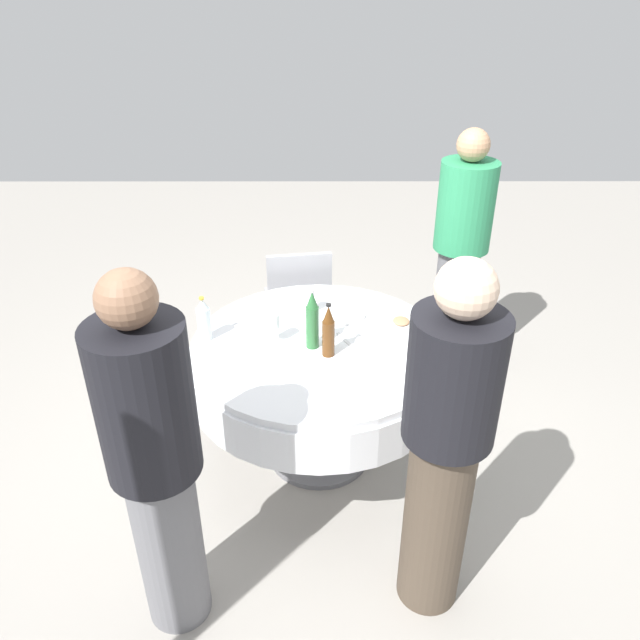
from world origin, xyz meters
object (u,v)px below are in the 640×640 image
object	(u,v)px
plate_outer	(348,314)
person_mid	(461,253)
plate_far	(402,323)
wine_glass_north	(274,321)
dining_table	(320,367)
chair_west	(299,298)
bottle_clear_front	(205,320)
wine_glass_near	(309,296)
person_left	(446,445)
person_front	(157,461)
bottle_brown_mid	(329,332)
bottle_green_left	(313,321)

from	to	relation	value
plate_outer	person_mid	size ratio (longest dim) A/B	0.13
person_mid	plate_far	bearing A→B (deg)	-77.23
wine_glass_north	person_mid	world-z (taller)	person_mid
dining_table	chair_west	xyz separation A→B (m)	(-0.89, -0.14, -0.07)
bottle_clear_front	person_mid	distance (m)	1.68
wine_glass_near	wine_glass_north	bearing A→B (deg)	-29.55
plate_far	person_left	xyz separation A→B (m)	(1.04, 0.04, 0.08)
person_front	plate_far	bearing A→B (deg)	-100.38
wine_glass_north	wine_glass_near	world-z (taller)	wine_glass_north
plate_outer	wine_glass_near	bearing A→B (deg)	-101.03
bottle_brown_mid	person_front	xyz separation A→B (m)	(0.84, -0.64, -0.03)
plate_outer	chair_west	size ratio (longest dim) A/B	0.23
bottle_brown_mid	plate_outer	size ratio (longest dim) A/B	1.40
wine_glass_north	plate_far	size ratio (longest dim) A/B	0.74
bottle_clear_front	chair_west	size ratio (longest dim) A/B	0.28
bottle_green_left	wine_glass_near	xyz separation A→B (m)	(-0.35, -0.02, -0.05)
person_mid	person_front	bearing A→B (deg)	-84.06
plate_far	chair_west	distance (m)	0.95
bottle_clear_front	person_front	xyz separation A→B (m)	(0.99, -0.02, -0.02)
plate_far	person_left	distance (m)	1.05
bottle_clear_front	wine_glass_north	world-z (taller)	bottle_clear_front
dining_table	plate_far	xyz separation A→B (m)	(-0.17, 0.43, 0.16)
wine_glass_near	person_front	distance (m)	1.37
bottle_green_left	wine_glass_north	size ratio (longest dim) A/B	1.98
bottle_brown_mid	person_mid	world-z (taller)	person_mid
plate_far	person_left	size ratio (longest dim) A/B	0.14
dining_table	wine_glass_near	distance (m)	0.41
bottle_brown_mid	wine_glass_north	xyz separation A→B (m)	(-0.12, -0.27, -0.01)
bottle_clear_front	person_front	world-z (taller)	person_front
dining_table	bottle_brown_mid	xyz separation A→B (m)	(0.11, 0.04, 0.28)
chair_west	wine_glass_near	bearing A→B (deg)	-90.82
person_front	chair_west	size ratio (longest dim) A/B	1.84
wine_glass_north	chair_west	world-z (taller)	wine_glass_north
bottle_brown_mid	wine_glass_near	distance (m)	0.44
bottle_clear_front	plate_outer	distance (m)	0.77
bottle_brown_mid	chair_west	bearing A→B (deg)	-169.74
bottle_clear_front	wine_glass_near	bearing A→B (deg)	117.93
bottle_green_left	person_left	distance (m)	0.98
bottle_brown_mid	wine_glass_north	distance (m)	0.30
bottle_brown_mid	plate_far	distance (m)	0.49
person_mid	plate_outer	bearing A→B (deg)	-95.24
bottle_green_left	person_mid	distance (m)	1.29
plate_far	chair_west	size ratio (longest dim) A/B	0.25
bottle_clear_front	plate_outer	bearing A→B (deg)	107.93
dining_table	bottle_clear_front	bearing A→B (deg)	-94.00
bottle_green_left	chair_west	world-z (taller)	bottle_green_left
wine_glass_near	plate_outer	bearing A→B (deg)	78.97
bottle_green_left	person_left	world-z (taller)	person_left
bottle_brown_mid	plate_far	xyz separation A→B (m)	(-0.28, 0.39, -0.12)
wine_glass_north	wine_glass_near	size ratio (longest dim) A/B	1.13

